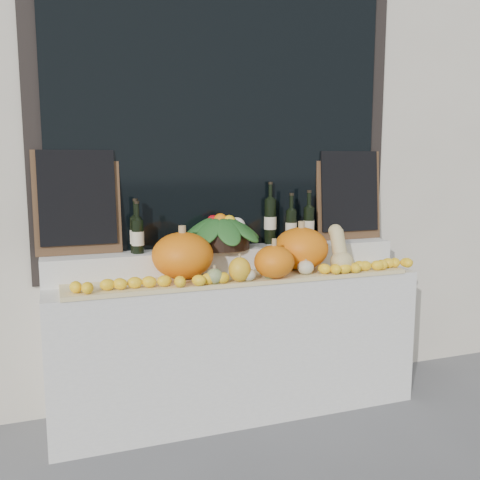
% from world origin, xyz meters
% --- Properties ---
extents(storefront_facade, '(7.00, 0.94, 4.50)m').
position_xyz_m(storefront_facade, '(0.00, 2.25, 2.25)').
color(storefront_facade, beige).
rests_on(storefront_facade, ground).
extents(display_sill, '(2.30, 0.55, 0.88)m').
position_xyz_m(display_sill, '(0.00, 1.52, 0.44)').
color(display_sill, silver).
rests_on(display_sill, ground).
extents(rear_tier, '(2.30, 0.25, 0.16)m').
position_xyz_m(rear_tier, '(0.00, 1.68, 0.96)').
color(rear_tier, silver).
rests_on(rear_tier, display_sill).
extents(straw_bedding, '(2.10, 0.32, 0.02)m').
position_xyz_m(straw_bedding, '(0.00, 1.40, 0.89)').
color(straw_bedding, tan).
rests_on(straw_bedding, display_sill).
extents(pumpkin_left, '(0.37, 0.37, 0.28)m').
position_xyz_m(pumpkin_left, '(-0.35, 1.47, 1.04)').
color(pumpkin_left, orange).
rests_on(pumpkin_left, straw_bedding).
extents(pumpkin_right, '(0.35, 0.35, 0.27)m').
position_xyz_m(pumpkin_right, '(0.42, 1.48, 1.04)').
color(pumpkin_right, orange).
rests_on(pumpkin_right, straw_bedding).
extents(pumpkin_center, '(0.24, 0.24, 0.20)m').
position_xyz_m(pumpkin_center, '(0.16, 1.30, 1.00)').
color(pumpkin_center, orange).
rests_on(pumpkin_center, straw_bedding).
extents(butternut_squash, '(0.14, 0.21, 0.29)m').
position_xyz_m(butternut_squash, '(0.63, 1.35, 1.03)').
color(butternut_squash, tan).
rests_on(butternut_squash, straw_bedding).
extents(decorative_gourds, '(0.70, 0.16, 0.16)m').
position_xyz_m(decorative_gourds, '(0.03, 1.29, 0.96)').
color(decorative_gourds, '#335D1C').
rests_on(decorative_gourds, straw_bedding).
extents(lemon_heap, '(2.20, 0.16, 0.06)m').
position_xyz_m(lemon_heap, '(0.00, 1.29, 0.94)').
color(lemon_heap, yellow).
rests_on(lemon_heap, straw_bedding).
extents(produce_bowl, '(0.56, 0.56, 0.23)m').
position_xyz_m(produce_bowl, '(-0.06, 1.66, 1.15)').
color(produce_bowl, black).
rests_on(produce_bowl, rear_tier).
extents(wine_bottle_far_left, '(0.08, 0.08, 0.32)m').
position_xyz_m(wine_bottle_far_left, '(-0.58, 1.65, 1.15)').
color(wine_bottle_far_left, black).
rests_on(wine_bottle_far_left, rear_tier).
extents(wine_bottle_near_left, '(0.08, 0.08, 0.33)m').
position_xyz_m(wine_bottle_near_left, '(-0.59, 1.68, 1.15)').
color(wine_bottle_near_left, black).
rests_on(wine_bottle_near_left, rear_tier).
extents(wine_bottle_tall, '(0.08, 0.08, 0.41)m').
position_xyz_m(wine_bottle_tall, '(0.31, 1.73, 1.19)').
color(wine_bottle_tall, black).
rests_on(wine_bottle_tall, rear_tier).
extents(wine_bottle_near_right, '(0.08, 0.08, 0.34)m').
position_xyz_m(wine_bottle_near_right, '(0.43, 1.65, 1.16)').
color(wine_bottle_near_right, black).
rests_on(wine_bottle_near_right, rear_tier).
extents(wine_bottle_far_right, '(0.08, 0.08, 0.36)m').
position_xyz_m(wine_bottle_far_right, '(0.57, 1.66, 1.17)').
color(wine_bottle_far_right, black).
rests_on(wine_bottle_far_right, rear_tier).
extents(chalkboard_left, '(0.50, 0.09, 0.62)m').
position_xyz_m(chalkboard_left, '(-0.92, 1.74, 1.36)').
color(chalkboard_left, '#4C331E').
rests_on(chalkboard_left, rear_tier).
extents(chalkboard_right, '(0.50, 0.09, 0.62)m').
position_xyz_m(chalkboard_right, '(0.92, 1.74, 1.36)').
color(chalkboard_right, '#4C331E').
rests_on(chalkboard_right, rear_tier).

